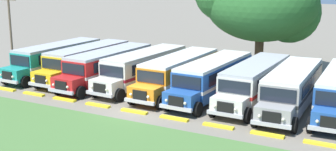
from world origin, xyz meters
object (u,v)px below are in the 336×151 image
Objects in this scene: parked_bus_slot_2 at (108,65)px; parked_bus_slot_3 at (144,67)px; parked_bus_slot_6 at (255,80)px; parked_bus_slot_0 at (57,58)px; parked_bus_slot_5 at (213,76)px; parked_bus_slot_4 at (179,72)px; utility_pole at (11,31)px; parked_bus_slot_7 at (292,87)px; broad_shade_tree at (262,3)px; parked_bus_slot_1 at (87,61)px.

parked_bus_slot_3 is at bearing 106.03° from parked_bus_slot_2.
parked_bus_slot_3 is at bearing -89.62° from parked_bus_slot_6.
parked_bus_slot_0 is 15.56m from parked_bus_slot_5.
parked_bus_slot_4 is at bearing 88.99° from parked_bus_slot_3.
parked_bus_slot_4 is 16.97m from utility_pole.
parked_bus_slot_2 is at bearing -91.45° from parked_bus_slot_7.
broad_shade_tree is at bearing -163.46° from parked_bus_slot_6.
parked_bus_slot_3 and parked_bus_slot_6 have the same top height.
parked_bus_slot_4 is 9.04m from parked_bus_slot_7.
parked_bus_slot_0 is 1.00× the size of parked_bus_slot_2.
parked_bus_slot_3 is 1.00× the size of parked_bus_slot_7.
parked_bus_slot_6 is (6.21, 0.20, 0.00)m from parked_bus_slot_4.
parked_bus_slot_6 is at bearing 92.70° from parked_bus_slot_0.
parked_bus_slot_0 is at bearing -84.81° from parked_bus_slot_3.
parked_bus_slot_0 is 6.12m from parked_bus_slot_2.
utility_pole is at bearing -84.35° from parked_bus_slot_4.
parked_bus_slot_1 and parked_bus_slot_6 have the same top height.
parked_bus_slot_5 is 11.72m from broad_shade_tree.
parked_bus_slot_4 is (3.37, -0.23, 0.00)m from parked_bus_slot_3.
parked_bus_slot_6 is (12.66, 0.74, 0.00)m from parked_bus_slot_2.
parked_bus_slot_6 is at bearing 97.50° from parked_bus_slot_5.
parked_bus_slot_1 is at bearing 96.76° from parked_bus_slot_0.
parked_bus_slot_5 is (6.36, -0.36, 0.00)m from parked_bus_slot_3.
parked_bus_slot_5 is at bearing 94.43° from parked_bus_slot_2.
parked_bus_slot_5 is 3.23m from parked_bus_slot_6.
parked_bus_slot_0 is 12.56m from parked_bus_slot_4.
parked_bus_slot_0 is at bearing -146.04° from broad_shade_tree.
parked_bus_slot_7 is 25.90m from utility_pole.
parked_bus_slot_1 is 1.00× the size of parked_bus_slot_2.
parked_bus_slot_6 is at bearing 4.24° from utility_pole.
parked_bus_slot_2 is at bearing -85.80° from parked_bus_slot_5.
parked_bus_slot_0 is at bearing -88.41° from parked_bus_slot_6.
parked_bus_slot_0 is 1.00× the size of parked_bus_slot_5.
utility_pole is (-7.43, -1.66, 2.38)m from parked_bus_slot_1.
parked_bus_slot_1 is 1.00× the size of parked_bus_slot_6.
broad_shade_tree is (9.71, 11.06, 4.89)m from parked_bus_slot_2.
parked_bus_slot_0 is 9.20m from parked_bus_slot_3.
parked_bus_slot_4 is 1.00× the size of parked_bus_slot_5.
parked_bus_slot_0 and parked_bus_slot_3 have the same top height.
parked_bus_slot_7 is at bearing 2.57° from utility_pole.
parked_bus_slot_6 is at bearing -74.04° from broad_shade_tree.
parked_bus_slot_1 and parked_bus_slot_3 have the same top height.
parked_bus_slot_5 is 0.96× the size of broad_shade_tree.
parked_bus_slot_4 is at bearing -107.20° from broad_shade_tree.
parked_bus_slot_1 is 2.94m from parked_bus_slot_2.
parked_bus_slot_4 is 1.00× the size of parked_bus_slot_6.
parked_bus_slot_4 is 12.05m from broad_shade_tree.
parked_bus_slot_2 is 1.47× the size of utility_pole.
parked_bus_slot_1 and parked_bus_slot_7 have the same top height.
parked_bus_slot_1 is at bearing -89.27° from parked_bus_slot_6.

